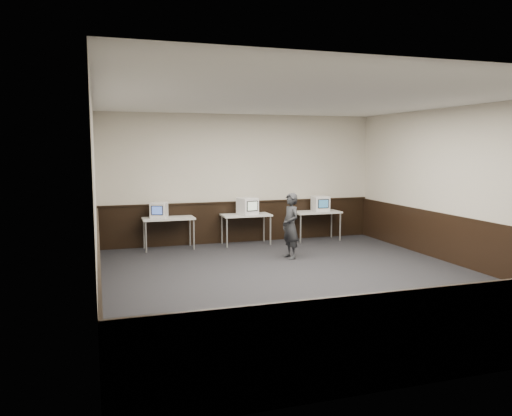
{
  "coord_description": "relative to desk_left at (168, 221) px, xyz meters",
  "views": [
    {
      "loc": [
        -3.47,
        -8.03,
        2.37
      ],
      "look_at": [
        -0.38,
        1.6,
        1.15
      ],
      "focal_mm": 35.0,
      "sensor_mm": 36.0,
      "label": 1
    }
  ],
  "objects": [
    {
      "name": "wainscot_left",
      "position": [
        -1.58,
        -3.6,
        -0.18
      ],
      "size": [
        0.04,
        7.98,
        1.0
      ],
      "primitive_type": "cube",
      "color": "black",
      "rests_on": "left_wall"
    },
    {
      "name": "emac_left",
      "position": [
        -0.21,
        0.01,
        0.25
      ],
      "size": [
        0.47,
        0.48,
        0.36
      ],
      "rotation": [
        0.0,
        0.0,
        -0.35
      ],
      "color": "white",
      "rests_on": "desk_left"
    },
    {
      "name": "right_wall",
      "position": [
        5.4,
        -3.6,
        0.92
      ],
      "size": [
        0.0,
        8.0,
        8.0
      ],
      "primitive_type": "plane",
      "rotation": [
        1.57,
        0.0,
        -1.57
      ],
      "color": "beige",
      "rests_on": "ground"
    },
    {
      "name": "left_wall",
      "position": [
        -1.6,
        -3.6,
        0.92
      ],
      "size": [
        0.0,
        8.0,
        8.0
      ],
      "primitive_type": "plane",
      "rotation": [
        1.57,
        0.0,
        1.57
      ],
      "color": "beige",
      "rests_on": "ground"
    },
    {
      "name": "wainscot_front",
      "position": [
        1.9,
        -7.58,
        -0.18
      ],
      "size": [
        6.98,
        0.04,
        1.0
      ],
      "primitive_type": "cube",
      "color": "black",
      "rests_on": "front_wall"
    },
    {
      "name": "person",
      "position": [
        2.37,
        -1.79,
        0.03
      ],
      "size": [
        0.4,
        0.55,
        1.41
      ],
      "primitive_type": "imported",
      "rotation": [
        0.0,
        0.0,
        -1.45
      ],
      "color": "#222327",
      "rests_on": "ground"
    },
    {
      "name": "ceiling",
      "position": [
        1.9,
        -3.6,
        2.52
      ],
      "size": [
        8.0,
        8.0,
        0.0
      ],
      "primitive_type": "plane",
      "rotation": [
        3.14,
        0.0,
        0.0
      ],
      "color": "white",
      "rests_on": "back_wall"
    },
    {
      "name": "back_wall",
      "position": [
        1.9,
        0.4,
        0.92
      ],
      "size": [
        7.0,
        0.0,
        7.0
      ],
      "primitive_type": "plane",
      "rotation": [
        1.57,
        0.0,
        0.0
      ],
      "color": "beige",
      "rests_on": "ground"
    },
    {
      "name": "wainscot_right",
      "position": [
        5.38,
        -3.6,
        -0.18
      ],
      "size": [
        0.04,
        7.98,
        1.0
      ],
      "primitive_type": "cube",
      "color": "black",
      "rests_on": "right_wall"
    },
    {
      "name": "emac_right",
      "position": [
        3.9,
        0.01,
        0.27
      ],
      "size": [
        0.41,
        0.44,
        0.39
      ],
      "rotation": [
        0.0,
        0.0,
        -0.06
      ],
      "color": "white",
      "rests_on": "desk_right"
    },
    {
      "name": "emac_center",
      "position": [
        1.93,
        -0.02,
        0.28
      ],
      "size": [
        0.51,
        0.53,
        0.41
      ],
      "rotation": [
        0.0,
        0.0,
        0.28
      ],
      "color": "white",
      "rests_on": "desk_center"
    },
    {
      "name": "floor",
      "position": [
        1.9,
        -3.6,
        -0.68
      ],
      "size": [
        8.0,
        8.0,
        0.0
      ],
      "primitive_type": "plane",
      "color": "black",
      "rests_on": "ground"
    },
    {
      "name": "desk_right",
      "position": [
        3.8,
        0.0,
        0.0
      ],
      "size": [
        1.2,
        0.6,
        0.75
      ],
      "color": "silver",
      "rests_on": "ground"
    },
    {
      "name": "desk_center",
      "position": [
        1.9,
        0.0,
        0.0
      ],
      "size": [
        1.2,
        0.6,
        0.75
      ],
      "color": "silver",
      "rests_on": "ground"
    },
    {
      "name": "wainscot_rail",
      "position": [
        1.9,
        0.36,
        0.34
      ],
      "size": [
        6.98,
        0.06,
        0.04
      ],
      "primitive_type": "cube",
      "color": "black",
      "rests_on": "wainscot_back"
    },
    {
      "name": "front_wall",
      "position": [
        1.9,
        -7.6,
        0.92
      ],
      "size": [
        7.0,
        0.0,
        7.0
      ],
      "primitive_type": "plane",
      "rotation": [
        -1.57,
        0.0,
        0.0
      ],
      "color": "beige",
      "rests_on": "ground"
    },
    {
      "name": "wainscot_back",
      "position": [
        1.9,
        0.38,
        -0.18
      ],
      "size": [
        6.98,
        0.04,
        1.0
      ],
      "primitive_type": "cube",
      "color": "black",
      "rests_on": "back_wall"
    },
    {
      "name": "desk_left",
      "position": [
        0.0,
        0.0,
        0.0
      ],
      "size": [
        1.2,
        0.6,
        0.75
      ],
      "color": "silver",
      "rests_on": "ground"
    }
  ]
}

